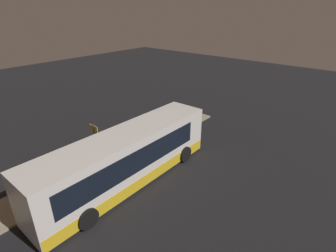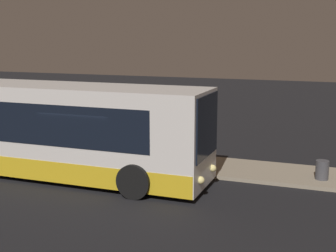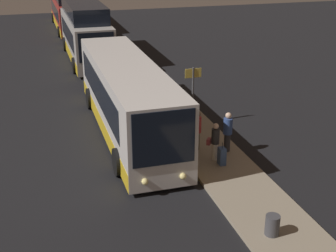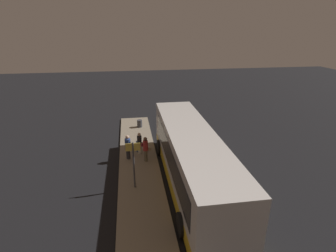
{
  "view_description": "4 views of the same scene",
  "coord_description": "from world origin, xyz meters",
  "px_view_note": "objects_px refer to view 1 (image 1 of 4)",
  "views": [
    {
      "loc": [
        -10.52,
        -10.21,
        9.78
      ],
      "look_at": [
        2.53,
        0.68,
        1.97
      ],
      "focal_mm": 28.0,
      "sensor_mm": 36.0,
      "label": 1
    },
    {
      "loc": [
        7.9,
        -13.63,
        4.92
      ],
      "look_at": [
        2.53,
        0.68,
        1.97
      ],
      "focal_mm": 50.0,
      "sensor_mm": 36.0,
      "label": 2
    },
    {
      "loc": [
        17.9,
        -3.92,
        8.52
      ],
      "look_at": [
        2.53,
        0.68,
        1.97
      ],
      "focal_mm": 50.0,
      "sensor_mm": 36.0,
      "label": 3
    },
    {
      "loc": [
        -14.5,
        3.27,
        8.56
      ],
      "look_at": [
        2.53,
        0.68,
        1.97
      ],
      "focal_mm": 28.0,
      "sensor_mm": 36.0,
      "label": 4
    }
  ],
  "objects_px": {
    "trash_bin": "(187,119)",
    "sign_post": "(95,139)",
    "passenger_with_bags": "(145,132)",
    "passenger_boarding": "(131,131)",
    "bus_lead": "(126,159)",
    "passenger_waiting": "(137,137)",
    "suitcase": "(148,135)"
  },
  "relations": [
    {
      "from": "passenger_boarding",
      "to": "passenger_with_bags",
      "type": "xyz_separation_m",
      "value": [
        0.62,
        -0.82,
        -0.07
      ]
    },
    {
      "from": "passenger_with_bags",
      "to": "trash_bin",
      "type": "distance_m",
      "value": 5.28
    },
    {
      "from": "sign_post",
      "to": "trash_bin",
      "type": "xyz_separation_m",
      "value": [
        9.32,
        -0.74,
        -1.41
      ]
    },
    {
      "from": "passenger_boarding",
      "to": "sign_post",
      "type": "bearing_deg",
      "value": 105.65
    },
    {
      "from": "passenger_waiting",
      "to": "trash_bin",
      "type": "height_order",
      "value": "passenger_waiting"
    },
    {
      "from": "passenger_boarding",
      "to": "trash_bin",
      "type": "xyz_separation_m",
      "value": [
        5.87,
        -1.06,
        -0.6
      ]
    },
    {
      "from": "trash_bin",
      "to": "sign_post",
      "type": "bearing_deg",
      "value": 175.47
    },
    {
      "from": "bus_lead",
      "to": "passenger_boarding",
      "type": "relative_size",
      "value": 7.11
    },
    {
      "from": "passenger_boarding",
      "to": "suitcase",
      "type": "distance_m",
      "value": 1.42
    },
    {
      "from": "suitcase",
      "to": "trash_bin",
      "type": "distance_m",
      "value": 4.78
    },
    {
      "from": "passenger_boarding",
      "to": "passenger_waiting",
      "type": "height_order",
      "value": "passenger_waiting"
    },
    {
      "from": "passenger_waiting",
      "to": "trash_bin",
      "type": "bearing_deg",
      "value": 154.63
    },
    {
      "from": "passenger_boarding",
      "to": "trash_bin",
      "type": "relative_size",
      "value": 2.63
    },
    {
      "from": "trash_bin",
      "to": "bus_lead",
      "type": "bearing_deg",
      "value": -165.71
    },
    {
      "from": "passenger_waiting",
      "to": "passenger_boarding",
      "type": "bearing_deg",
      "value": -139.24
    },
    {
      "from": "bus_lead",
      "to": "trash_bin",
      "type": "height_order",
      "value": "bus_lead"
    },
    {
      "from": "bus_lead",
      "to": "suitcase",
      "type": "relative_size",
      "value": 12.85
    },
    {
      "from": "sign_post",
      "to": "trash_bin",
      "type": "bearing_deg",
      "value": -4.53
    },
    {
      "from": "trash_bin",
      "to": "passenger_boarding",
      "type": "bearing_deg",
      "value": 169.8
    },
    {
      "from": "passenger_with_bags",
      "to": "passenger_boarding",
      "type": "bearing_deg",
      "value": -16.8
    },
    {
      "from": "bus_lead",
      "to": "passenger_waiting",
      "type": "xyz_separation_m",
      "value": [
        3.09,
        2.3,
        -0.56
      ]
    },
    {
      "from": "bus_lead",
      "to": "suitcase",
      "type": "bearing_deg",
      "value": 30.58
    },
    {
      "from": "bus_lead",
      "to": "passenger_with_bags",
      "type": "height_order",
      "value": "bus_lead"
    },
    {
      "from": "passenger_boarding",
      "to": "passenger_waiting",
      "type": "bearing_deg",
      "value": 167.49
    },
    {
      "from": "bus_lead",
      "to": "passenger_with_bags",
      "type": "relative_size",
      "value": 7.72
    },
    {
      "from": "passenger_boarding",
      "to": "sign_post",
      "type": "xyz_separation_m",
      "value": [
        -3.45,
        -0.32,
        0.81
      ]
    },
    {
      "from": "suitcase",
      "to": "trash_bin",
      "type": "xyz_separation_m",
      "value": [
        4.77,
        -0.36,
        -0.03
      ]
    },
    {
      "from": "bus_lead",
      "to": "passenger_waiting",
      "type": "distance_m",
      "value": 3.89
    },
    {
      "from": "passenger_waiting",
      "to": "suitcase",
      "type": "height_order",
      "value": "passenger_waiting"
    },
    {
      "from": "passenger_boarding",
      "to": "bus_lead",
      "type": "bearing_deg",
      "value": 144.43
    },
    {
      "from": "suitcase",
      "to": "sign_post",
      "type": "bearing_deg",
      "value": 175.25
    },
    {
      "from": "suitcase",
      "to": "sign_post",
      "type": "distance_m",
      "value": 4.77
    }
  ]
}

